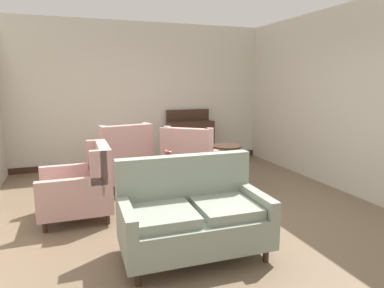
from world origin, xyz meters
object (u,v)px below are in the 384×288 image
coffee_table (169,183)px  settee (193,216)px  armchair_foreground_right (123,161)px  armchair_back_corner (190,162)px  armchair_far_left (82,187)px  porcelain_vase (168,167)px  sideboard (190,139)px  side_table (226,163)px

coffee_table → settee: bearing=-94.8°
armchair_foreground_right → armchair_back_corner: bearing=148.6°
armchair_foreground_right → armchair_far_left: bearing=48.2°
settee → armchair_far_left: 1.75m
porcelain_vase → sideboard: bearing=64.7°
porcelain_vase → side_table: size_ratio=0.51×
armchair_back_corner → porcelain_vase: bearing=92.4°
settee → armchair_foreground_right: size_ratio=1.37×
side_table → settee: bearing=-124.0°
coffee_table → armchair_back_corner: (0.62, 0.90, 0.03)m
armchair_far_left → armchair_foreground_right: bearing=148.5°
armchair_back_corner → armchair_foreground_right: armchair_foreground_right is taller
coffee_table → armchair_foreground_right: 1.38m
settee → armchair_far_left: (-1.04, 1.41, -0.00)m
armchair_far_left → side_table: 2.34m
sideboard → armchair_foreground_right: bearing=-142.8°
armchair_foreground_right → sideboard: sideboard is taller
porcelain_vase → armchair_foreground_right: size_ratio=0.35×
armchair_back_corner → armchair_foreground_right: bearing=15.7°
coffee_table → sideboard: 2.84m
armchair_foreground_right → side_table: bearing=146.7°
coffee_table → armchair_back_corner: bearing=55.2°
coffee_table → side_table: side_table is taller
porcelain_vase → armchair_back_corner: armchair_back_corner is taller
settee → armchair_foreground_right: 2.57m
armchair_back_corner → armchair_foreground_right: (-1.07, 0.41, 0.01)m
porcelain_vase → armchair_foreground_right: bearing=107.0°
sideboard → coffee_table: bearing=-115.2°
coffee_table → armchair_back_corner: size_ratio=0.78×
settee → armchair_far_left: bearing=127.6°
coffee_table → armchair_foreground_right: size_ratio=0.84×
armchair_back_corner → side_table: size_ratio=1.59×
armchair_back_corner → sideboard: size_ratio=1.01×
coffee_table → side_table: bearing=28.6°
coffee_table → armchair_far_left: (-1.14, 0.17, 0.01)m
armchair_far_left → sideboard: (2.35, 2.39, 0.11)m
porcelain_vase → armchair_far_left: size_ratio=0.39×
side_table → porcelain_vase: bearing=-150.1°
settee → armchair_foreground_right: (-0.34, 2.54, 0.03)m
armchair_far_left → coffee_table: bearing=81.5°
settee → porcelain_vase: bearing=87.5°
porcelain_vase → armchair_back_corner: bearing=55.5°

